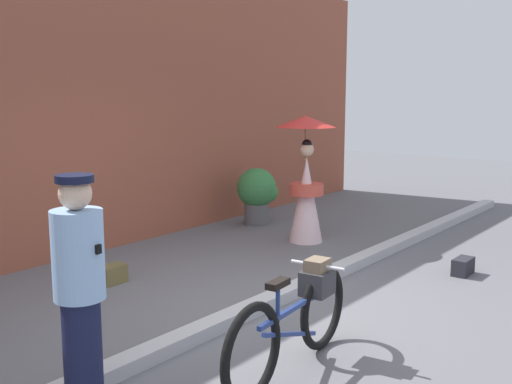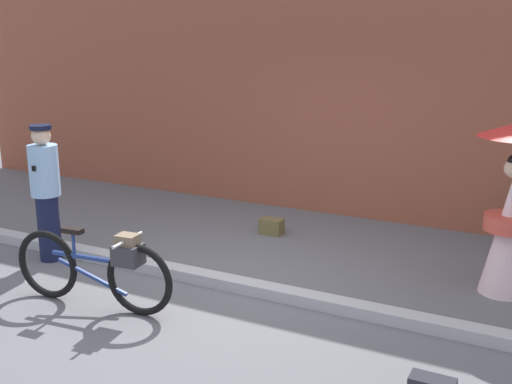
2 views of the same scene
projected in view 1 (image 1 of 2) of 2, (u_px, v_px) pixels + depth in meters
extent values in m
plane|color=slate|center=(264.00, 309.00, 6.15)|extent=(30.00, 30.00, 0.00)
cube|color=brown|center=(57.00, 103.00, 7.84)|extent=(14.00, 0.40, 4.00)
cube|color=#B2B2B7|center=(264.00, 303.00, 6.14)|extent=(14.00, 0.20, 0.12)
torus|color=black|center=(323.00, 307.00, 5.17)|extent=(0.72, 0.13, 0.72)
torus|color=black|center=(252.00, 353.00, 4.27)|extent=(0.72, 0.13, 0.72)
cube|color=navy|center=(291.00, 310.00, 4.70)|extent=(0.91, 0.12, 0.04)
cube|color=navy|center=(291.00, 334.00, 4.73)|extent=(0.80, 0.11, 0.29)
cylinder|color=navy|center=(278.00, 303.00, 4.51)|extent=(0.03, 0.03, 0.29)
cube|color=black|center=(278.00, 284.00, 4.49)|extent=(0.23, 0.11, 0.05)
cylinder|color=silver|center=(317.00, 265.00, 5.02)|extent=(0.07, 0.48, 0.03)
cube|color=#333338|center=(317.00, 283.00, 5.04)|extent=(0.28, 0.24, 0.20)
cube|color=#72604C|center=(317.00, 267.00, 5.02)|extent=(0.21, 0.18, 0.14)
cylinder|color=#141938|center=(83.00, 355.00, 4.14)|extent=(0.26, 0.26, 0.80)
cylinder|color=#8CB2E0|center=(78.00, 255.00, 4.02)|extent=(0.34, 0.34, 0.60)
sphere|color=#D8B293|center=(75.00, 193.00, 3.96)|extent=(0.22, 0.22, 0.22)
cylinder|color=black|center=(74.00, 179.00, 3.94)|extent=(0.25, 0.25, 0.05)
cube|color=black|center=(78.00, 246.00, 4.02)|extent=(0.10, 0.38, 0.06)
cone|color=silver|center=(306.00, 199.00, 8.81)|extent=(0.48, 0.48, 1.23)
cylinder|color=#D14C3D|center=(306.00, 189.00, 8.79)|extent=(0.49, 0.49, 0.16)
sphere|color=beige|center=(307.00, 149.00, 8.69)|extent=(0.20, 0.20, 0.20)
sphere|color=black|center=(307.00, 145.00, 8.68)|extent=(0.15, 0.15, 0.15)
cylinder|color=olive|center=(305.00, 141.00, 8.73)|extent=(0.02, 0.02, 0.55)
cone|color=red|center=(306.00, 121.00, 8.69)|extent=(0.85, 0.85, 0.16)
cylinder|color=#59595B|center=(256.00, 214.00, 10.05)|extent=(0.40, 0.40, 0.34)
sphere|color=#387F42|center=(257.00, 188.00, 9.98)|extent=(0.64, 0.64, 0.64)
sphere|color=#387F42|center=(267.00, 192.00, 10.06)|extent=(0.35, 0.35, 0.35)
cube|color=brown|center=(112.00, 274.00, 6.95)|extent=(0.31, 0.19, 0.21)
cube|color=brown|center=(115.00, 271.00, 6.90)|extent=(0.26, 0.07, 0.08)
cube|color=#26262D|center=(463.00, 266.00, 7.29)|extent=(0.33, 0.17, 0.20)
cube|color=black|center=(468.00, 263.00, 7.25)|extent=(0.28, 0.06, 0.07)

